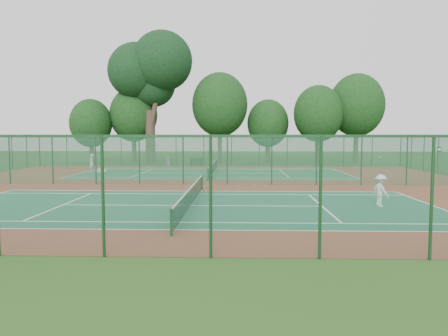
{
  "coord_description": "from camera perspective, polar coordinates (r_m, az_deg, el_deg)",
  "views": [
    {
      "loc": [
        2.32,
        -30.19,
        3.52
      ],
      "look_at": [
        1.49,
        -5.39,
        1.6
      ],
      "focal_mm": 35.0,
      "sensor_mm": 36.0,
      "label": 1
    }
  ],
  "objects": [
    {
      "name": "red_pad",
      "position": [
        30.49,
        -2.46,
        -2.2
      ],
      "size": [
        40.0,
        36.0,
        0.01
      ],
      "primitive_type": "cube",
      "color": "brown",
      "rests_on": "ground"
    },
    {
      "name": "fence_north",
      "position": [
        48.28,
        -0.84,
        2.34
      ],
      "size": [
        40.0,
        0.09,
        3.5
      ],
      "color": "#164325",
      "rests_on": "ground"
    },
    {
      "name": "big_tree",
      "position": [
        55.33,
        -9.55,
        12.51
      ],
      "size": [
        10.44,
        7.64,
        16.03
      ],
      "color": "#39281F",
      "rests_on": "ground"
    },
    {
      "name": "tennis_net_far",
      "position": [
        39.38,
        -1.46,
        0.09
      ],
      "size": [
        0.1,
        12.9,
        0.97
      ],
      "color": "#163E24",
      "rests_on": "ground"
    },
    {
      "name": "fence_divider",
      "position": [
        30.33,
        -2.47,
        1.1
      ],
      "size": [
        40.0,
        0.09,
        3.5
      ],
      "color": "#1A5031",
      "rests_on": "ground"
    },
    {
      "name": "stray_ball_a",
      "position": [
        29.51,
        5.48,
        -2.36
      ],
      "size": [
        0.07,
        0.07,
        0.07
      ],
      "primitive_type": "sphere",
      "color": "#EEF338",
      "rests_on": "red_pad"
    },
    {
      "name": "kit_bag",
      "position": [
        42.12,
        -15.71,
        -0.32
      ],
      "size": [
        0.85,
        0.6,
        0.3
      ],
      "primitive_type": "cube",
      "rotation": [
        0.0,
        0.0,
        0.42
      ],
      "color": "silver",
      "rests_on": "red_pad"
    },
    {
      "name": "player_far",
      "position": [
        41.54,
        -16.9,
        0.59
      ],
      "size": [
        0.5,
        0.68,
        1.72
      ],
      "primitive_type": "imported",
      "rotation": [
        0.0,
        0.0,
        -1.73
      ],
      "color": "silver",
      "rests_on": "court_far"
    },
    {
      "name": "trash_bin",
      "position": [
        48.51,
        -7.26,
        0.82
      ],
      "size": [
        0.72,
        0.72,
        0.98
      ],
      "primitive_type": "cylinder",
      "rotation": [
        0.0,
        0.0,
        -0.4
      ],
      "color": "slate",
      "rests_on": "red_pad"
    },
    {
      "name": "fence_south",
      "position": [
        12.54,
        -8.79,
        -3.7
      ],
      "size": [
        40.0,
        0.09,
        3.5
      ],
      "color": "#174629",
      "rests_on": "ground"
    },
    {
      "name": "tennis_net_near",
      "position": [
        21.53,
        -4.3,
        -3.53
      ],
      "size": [
        0.1,
        12.9,
        0.97
      ],
      "color": "#153C1F",
      "rests_on": "ground"
    },
    {
      "name": "ground",
      "position": [
        30.49,
        -2.46,
        -2.21
      ],
      "size": [
        120.0,
        120.0,
        0.0
      ],
      "primitive_type": "plane",
      "color": "#244917",
      "rests_on": "ground"
    },
    {
      "name": "stray_ball_b",
      "position": [
        30.07,
        3.94,
        -2.22
      ],
      "size": [
        0.07,
        0.07,
        0.07
      ],
      "primitive_type": "sphere",
      "color": "gold",
      "rests_on": "red_pad"
    },
    {
      "name": "player_near",
      "position": [
        22.5,
        19.79,
        -2.78
      ],
      "size": [
        0.89,
        1.15,
        1.56
      ],
      "primitive_type": "imported",
      "rotation": [
        0.0,
        0.0,
        1.92
      ],
      "color": "silver",
      "rests_on": "court_near"
    },
    {
      "name": "bench",
      "position": [
        48.05,
        -3.64,
        0.79
      ],
      "size": [
        1.53,
        0.98,
        0.91
      ],
      "rotation": [
        0.0,
        0.0,
        0.41
      ],
      "color": "black",
      "rests_on": "red_pad"
    },
    {
      "name": "court_far",
      "position": [
        39.42,
        -1.46,
        -0.68
      ],
      "size": [
        23.77,
        10.97,
        0.01
      ],
      "primitive_type": "cube",
      "color": "#1E5F37",
      "rests_on": "red_pad"
    },
    {
      "name": "stray_ball_c",
      "position": [
        29.92,
        1.88,
        -2.25
      ],
      "size": [
        0.06,
        0.06,
        0.06
      ],
      "primitive_type": "sphere",
      "color": "#CBD732",
      "rests_on": "red_pad"
    },
    {
      "name": "evergreen_row",
      "position": [
        54.59,
        0.01,
        0.73
      ],
      "size": [
        39.0,
        5.0,
        12.0
      ],
      "primitive_type": null,
      "color": "black",
      "rests_on": "ground"
    },
    {
      "name": "court_near",
      "position": [
        21.61,
        -4.29,
        -4.92
      ],
      "size": [
        23.77,
        10.97,
        0.01
      ],
      "primitive_type": "cube",
      "color": "#1C593D",
      "rests_on": "red_pad"
    }
  ]
}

